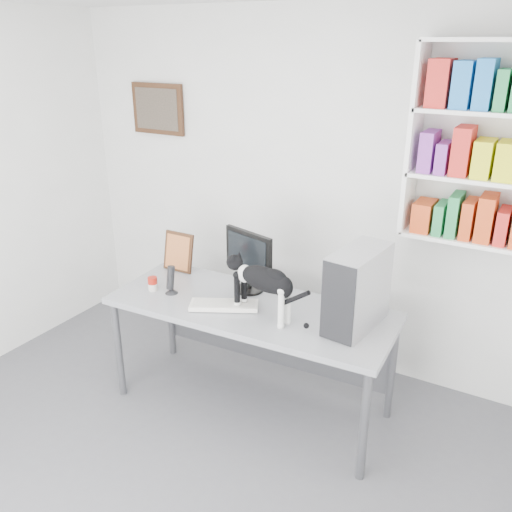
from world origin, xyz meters
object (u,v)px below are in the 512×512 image
at_px(leaning_print, 178,251).
at_px(cat, 264,292).
at_px(speaker, 171,279).
at_px(soup_can, 153,284).
at_px(bookshelf, 497,147).
at_px(keyboard, 224,305).
at_px(pc_tower, 357,289).
at_px(monitor, 249,261).
at_px(desk, 251,357).

relative_size(leaning_print, cat, 0.53).
distance_m(speaker, leaning_print, 0.41).
bearing_deg(soup_can, speaker, 10.37).
xyz_separation_m(bookshelf, keyboard, (-1.41, -0.88, -1.03)).
bearing_deg(cat, pc_tower, 30.09).
bearing_deg(monitor, keyboard, -76.98).
bearing_deg(soup_can, pc_tower, 9.40).
height_order(keyboard, speaker, speaker).
xyz_separation_m(keyboard, speaker, (-0.44, -0.00, 0.09)).
relative_size(keyboard, leaning_print, 1.45).
bearing_deg(pc_tower, cat, -154.03).
height_order(keyboard, soup_can, soup_can).
xyz_separation_m(speaker, cat, (0.73, 0.01, 0.08)).
xyz_separation_m(leaning_print, cat, (0.93, -0.34, 0.03)).
relative_size(desk, leaning_print, 6.22).
bearing_deg(desk, soup_can, -171.76).
bearing_deg(soup_can, keyboard, 2.90).
bearing_deg(keyboard, pc_tower, -13.72).
distance_m(pc_tower, leaning_print, 1.48).
relative_size(bookshelf, pc_tower, 2.48).
relative_size(desk, soup_can, 19.60).
bearing_deg(pc_tower, leaning_print, -179.35).
relative_size(keyboard, speaker, 2.14).
height_order(soup_can, cat, cat).
distance_m(keyboard, leaning_print, 0.74).
xyz_separation_m(desk, monitor, (-0.13, 0.20, 0.63)).
distance_m(bookshelf, cat, 1.66).
xyz_separation_m(pc_tower, leaning_print, (-1.47, 0.15, -0.10)).
bearing_deg(speaker, pc_tower, 26.12).
relative_size(bookshelf, monitor, 2.75).
distance_m(desk, soup_can, 0.86).
distance_m(speaker, cat, 0.73).
height_order(speaker, soup_can, speaker).
relative_size(bookshelf, leaning_print, 4.01).
height_order(leaning_print, soup_can, leaning_print).
bearing_deg(monitor, soup_can, -134.96).
bearing_deg(keyboard, monitor, 60.01).
xyz_separation_m(monitor, leaning_print, (-0.65, 0.05, -0.07)).
relative_size(desk, monitor, 4.27).
bearing_deg(keyboard, leaning_print, 123.64).
height_order(bookshelf, speaker, bookshelf).
bearing_deg(leaning_print, pc_tower, -6.22).
bearing_deg(leaning_print, keyboard, -29.38).
bearing_deg(bookshelf, soup_can, -155.56).
bearing_deg(leaning_print, bookshelf, 13.81).
height_order(bookshelf, keyboard, bookshelf).
bearing_deg(desk, speaker, -171.60).
height_order(pc_tower, speaker, pc_tower).
height_order(pc_tower, soup_can, pc_tower).
distance_m(monitor, pc_tower, 0.83).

